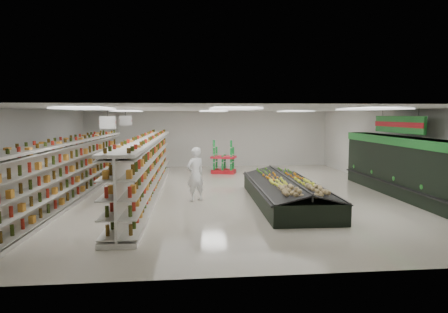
{
  "coord_description": "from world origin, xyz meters",
  "views": [
    {
      "loc": [
        -1.38,
        -15.06,
        3.0
      ],
      "look_at": [
        0.19,
        0.54,
        1.35
      ],
      "focal_mm": 32.0,
      "sensor_mm": 36.0,
      "label": 1
    }
  ],
  "objects": [
    {
      "name": "floor",
      "position": [
        0.0,
        0.0,
        0.0
      ],
      "size": [
        16.0,
        16.0,
        0.0
      ],
      "primitive_type": "plane",
      "color": "beige",
      "rests_on": "ground"
    },
    {
      "name": "wall_front",
      "position": [
        0.0,
        -8.0,
        1.6
      ],
      "size": [
        14.0,
        0.02,
        3.2
      ],
      "primitive_type": "cube",
      "color": "silver",
      "rests_on": "floor"
    },
    {
      "name": "shopper_background",
      "position": [
        -3.96,
        2.97,
        0.88
      ],
      "size": [
        0.62,
        0.91,
        1.75
      ],
      "primitive_type": "imported",
      "rotation": [
        0.0,
        0.0,
        1.69
      ],
      "color": "#9F8962",
      "rests_on": "floor"
    },
    {
      "name": "ceiling",
      "position": [
        0.0,
        0.0,
        3.2
      ],
      "size": [
        14.0,
        16.0,
        0.02
      ],
      "primitive_type": "cube",
      "color": "white",
      "rests_on": "wall_back"
    },
    {
      "name": "gondola_center",
      "position": [
        -2.77,
        -0.12,
        0.98
      ],
      "size": [
        1.21,
        12.27,
        2.12
      ],
      "rotation": [
        0.0,
        0.0,
        -0.02
      ],
      "color": "white",
      "rests_on": "floor"
    },
    {
      "name": "gondola_left",
      "position": [
        -5.38,
        -0.45,
        0.97
      ],
      "size": [
        1.53,
        12.2,
        2.11
      ],
      "rotation": [
        0.0,
        0.0,
        -0.05
      ],
      "color": "white",
      "rests_on": "floor"
    },
    {
      "name": "wall_right",
      "position": [
        7.0,
        0.0,
        1.6
      ],
      "size": [
        0.02,
        16.0,
        3.2
      ],
      "primitive_type": "cube",
      "color": "silver",
      "rests_on": "floor"
    },
    {
      "name": "aisle_sign_far",
      "position": [
        -3.8,
        2.0,
        2.75
      ],
      "size": [
        0.52,
        0.06,
        0.75
      ],
      "color": "white",
      "rests_on": "ceiling"
    },
    {
      "name": "wall_back",
      "position": [
        0.0,
        8.0,
        1.6
      ],
      "size": [
        14.0,
        0.02,
        3.2
      ],
      "primitive_type": "cube",
      "color": "silver",
      "rests_on": "floor"
    },
    {
      "name": "shopper_main",
      "position": [
        -1.0,
        -1.35,
        0.94
      ],
      "size": [
        0.82,
        0.75,
        1.88
      ],
      "primitive_type": "imported",
      "rotation": [
        0.0,
        0.0,
        3.71
      ],
      "color": "silver",
      "rests_on": "floor"
    },
    {
      "name": "produce_island",
      "position": [
        2.07,
        -1.97,
        0.42
      ],
      "size": [
        2.38,
        6.2,
        0.92
      ],
      "rotation": [
        0.0,
        0.0,
        -0.03
      ],
      "color": "black",
      "rests_on": "floor"
    },
    {
      "name": "wall_left",
      "position": [
        -7.0,
        0.0,
        1.6
      ],
      "size": [
        0.02,
        16.0,
        3.2
      ],
      "primitive_type": "cube",
      "color": "silver",
      "rests_on": "floor"
    },
    {
      "name": "aisle_sign_near",
      "position": [
        -3.8,
        -2.0,
        2.75
      ],
      "size": [
        0.52,
        0.06,
        0.75
      ],
      "color": "white",
      "rests_on": "ceiling"
    },
    {
      "name": "soda_endcap",
      "position": [
        0.64,
        5.16,
        0.76
      ],
      "size": [
        1.42,
        1.16,
        1.57
      ],
      "rotation": [
        0.0,
        0.0,
        -0.3
      ],
      "color": "red",
      "rests_on": "floor"
    },
    {
      "name": "produce_wall_case",
      "position": [
        6.53,
        -1.5,
        1.24
      ],
      "size": [
        0.93,
        8.0,
        2.2
      ],
      "color": "black",
      "rests_on": "floor"
    },
    {
      "name": "hortifruti_banner",
      "position": [
        6.25,
        -1.5,
        2.65
      ],
      "size": [
        0.12,
        3.2,
        0.95
      ],
      "color": "#217D2C",
      "rests_on": "ceiling"
    }
  ]
}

